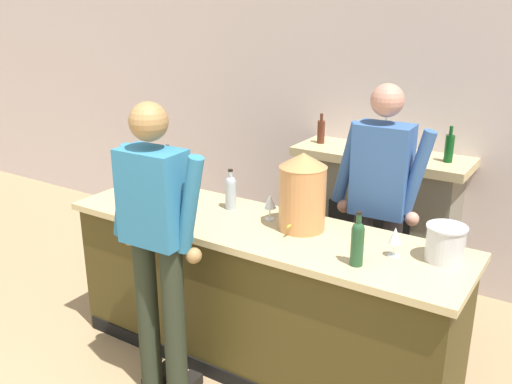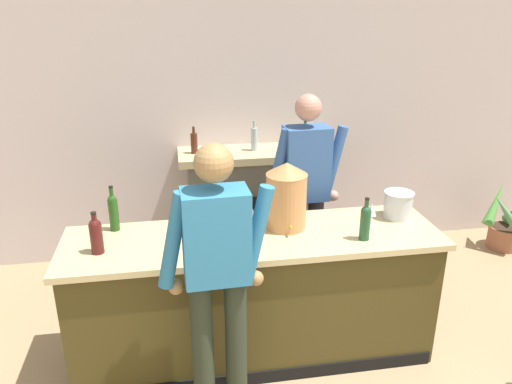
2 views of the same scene
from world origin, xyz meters
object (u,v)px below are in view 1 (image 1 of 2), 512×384
object	(u,v)px
person_bartender	(379,206)
wine_bottle_burgundy_dark	(357,242)
fireplace_stone	(378,217)
copper_dispenser	(303,191)
wine_bottle_cabernet_heavy	(168,169)
wine_glass_mid_counter	(395,237)
person_customer	(157,244)
wine_glass_front_left	(270,202)
wine_bottle_chardonnay_pale	(231,191)
wine_bottle_rose_blush	(129,181)
ice_bucket_steel	(445,243)

from	to	relation	value
person_bartender	wine_bottle_burgundy_dark	bearing A→B (deg)	-76.90
fireplace_stone	copper_dispenser	bearing A→B (deg)	-89.07
copper_dispenser	wine_bottle_cabernet_heavy	size ratio (longest dim) A/B	1.46
wine_bottle_cabernet_heavy	wine_glass_mid_counter	world-z (taller)	wine_bottle_cabernet_heavy
person_customer	wine_bottle_cabernet_heavy	distance (m)	1.06
copper_dispenser	wine_bottle_cabernet_heavy	world-z (taller)	copper_dispenser
person_bartender	wine_bottle_cabernet_heavy	size ratio (longest dim) A/B	5.55
wine_glass_front_left	wine_bottle_chardonnay_pale	bearing A→B (deg)	175.05
wine_bottle_rose_blush	wine_glass_mid_counter	world-z (taller)	wine_bottle_rose_blush
wine_bottle_cabernet_heavy	wine_glass_front_left	xyz separation A→B (m)	(0.95, -0.13, -0.03)
copper_dispenser	wine_glass_front_left	xyz separation A→B (m)	(-0.24, 0.02, -0.13)
fireplace_stone	wine_glass_front_left	distance (m)	1.47
copper_dispenser	wine_glass_mid_counter	xyz separation A→B (m)	(0.60, -0.07, -0.13)
person_bartender	wine_glass_front_left	xyz separation A→B (m)	(-0.53, -0.52, 0.08)
ice_bucket_steel	wine_glass_mid_counter	world-z (taller)	ice_bucket_steel
person_customer	person_bartender	xyz separation A→B (m)	(0.84, 1.23, 0.00)
person_bartender	wine_glass_mid_counter	world-z (taller)	person_bartender
wine_bottle_burgundy_dark	wine_bottle_cabernet_heavy	distance (m)	1.72
fireplace_stone	ice_bucket_steel	size ratio (longest dim) A/B	6.62
person_customer	ice_bucket_steel	world-z (taller)	person_customer
wine_bottle_rose_blush	wine_glass_front_left	bearing A→B (deg)	11.08
fireplace_stone	wine_bottle_chardonnay_pale	size ratio (longest dim) A/B	5.26
person_bartender	wine_bottle_chardonnay_pale	distance (m)	0.98
wine_bottle_burgundy_dark	wine_bottle_cabernet_heavy	bearing A→B (deg)	165.56
person_customer	wine_bottle_cabernet_heavy	world-z (taller)	person_customer
copper_dispenser	wine_bottle_burgundy_dark	xyz separation A→B (m)	(0.47, -0.28, -0.11)
wine_bottle_chardonnay_pale	wine_glass_front_left	xyz separation A→B (m)	(0.32, -0.03, -0.01)
person_bartender	copper_dispenser	size ratio (longest dim) A/B	3.79
person_bartender	wine_bottle_rose_blush	xyz separation A→B (m)	(-1.55, -0.72, 0.10)
ice_bucket_steel	wine_bottle_rose_blush	distance (m)	2.12
person_bartender	ice_bucket_steel	size ratio (longest dim) A/B	8.38
fireplace_stone	person_customer	distance (m)	2.18
ice_bucket_steel	wine_bottle_chardonnay_pale	distance (m)	1.41
wine_bottle_chardonnay_pale	wine_glass_mid_counter	distance (m)	1.17
fireplace_stone	copper_dispenser	world-z (taller)	copper_dispenser
person_customer	wine_glass_mid_counter	size ratio (longest dim) A/B	10.72
wine_bottle_rose_blush	wine_glass_front_left	xyz separation A→B (m)	(1.02, 0.20, -0.01)
wine_bottle_burgundy_dark	wine_glass_front_left	xyz separation A→B (m)	(-0.72, 0.30, -0.02)
person_customer	person_bartender	distance (m)	1.49
fireplace_stone	wine_bottle_burgundy_dark	world-z (taller)	fireplace_stone
copper_dispenser	ice_bucket_steel	world-z (taller)	copper_dispenser
wine_bottle_chardonnay_pale	wine_glass_front_left	bearing A→B (deg)	-4.95
person_bartender	wine_glass_front_left	bearing A→B (deg)	-135.53
fireplace_stone	ice_bucket_steel	distance (m)	1.69
wine_bottle_burgundy_dark	person_customer	bearing A→B (deg)	-158.13
person_customer	wine_glass_mid_counter	world-z (taller)	person_customer
person_customer	wine_bottle_chardonnay_pale	distance (m)	0.75
copper_dispenser	wine_bottle_rose_blush	distance (m)	1.28
person_customer	wine_bottle_chardonnay_pale	xyz separation A→B (m)	(-0.01, 0.74, 0.10)
wine_glass_mid_counter	wine_bottle_cabernet_heavy	bearing A→B (deg)	173.08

